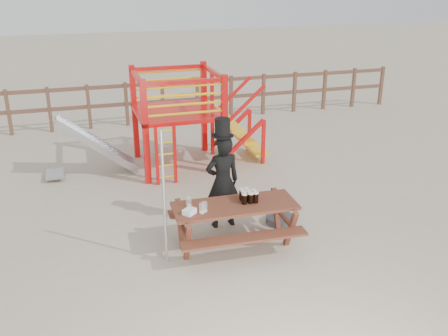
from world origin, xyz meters
TOP-DOWN VIEW (x-y plane):
  - ground at (0.00, 0.00)m, footprint 60.00×60.00m
  - back_fence at (0.00, 7.00)m, footprint 15.09×0.09m
  - playground_fort at (0.12, 3.58)m, footprint 4.71×1.84m
  - picnic_table at (0.28, -0.08)m, footprint 1.91×1.35m
  - man_with_hat at (0.30, 0.64)m, footprint 0.60×0.41m
  - metal_pole at (-0.80, -0.19)m, footprint 0.04×0.04m
  - parasol_base at (1.27, 0.45)m, footprint 0.48×0.48m
  - paper_bag at (-0.45, -0.19)m, footprint 0.23×0.22m
  - stout_pints at (0.50, -0.03)m, footprint 0.26×0.27m
  - empty_glasses at (-0.29, -0.10)m, footprint 0.26×0.36m

SIDE VIEW (x-z plane):
  - ground at x=0.00m, z-range 0.00..0.00m
  - parasol_base at x=1.27m, z-range -0.05..0.16m
  - picnic_table at x=0.28m, z-range 0.09..0.82m
  - back_fence at x=0.00m, z-range 0.14..1.34m
  - paper_bag at x=-0.45m, z-range 0.72..0.80m
  - empty_glasses at x=-0.29m, z-range 0.71..0.86m
  - stout_pints at x=0.50m, z-range 0.72..0.89m
  - man_with_hat at x=0.30m, z-range -0.10..1.76m
  - metal_pole at x=-0.80m, z-range 0.00..2.02m
  - playground_fort at x=0.12m, z-range 0.02..2.12m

